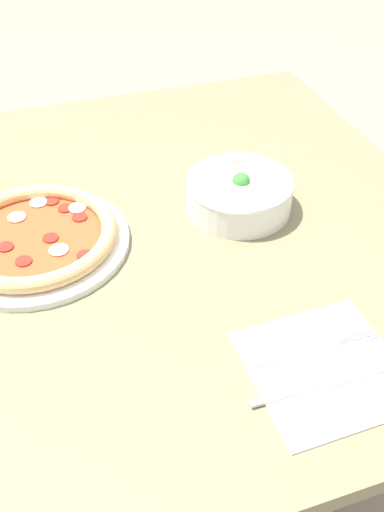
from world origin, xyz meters
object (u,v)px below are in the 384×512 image
object	(u,v)px
bowl	(239,192)
fork	(313,350)
pizza	(35,237)
knife	(327,383)

from	to	relation	value
bowl	fork	xyz separation A→B (m)	(0.34, -0.03, -0.03)
pizza	knife	distance (m)	0.52
bowl	fork	size ratio (longest dim) A/B	1.02
pizza	knife	size ratio (longest dim) A/B	1.35
bowl	knife	world-z (taller)	bowl
pizza	fork	world-z (taller)	pizza
pizza	knife	world-z (taller)	pizza
bowl	knife	bearing A→B (deg)	-5.21
fork	pizza	bearing A→B (deg)	133.57
pizza	knife	xyz separation A→B (m)	(0.41, 0.32, -0.01)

